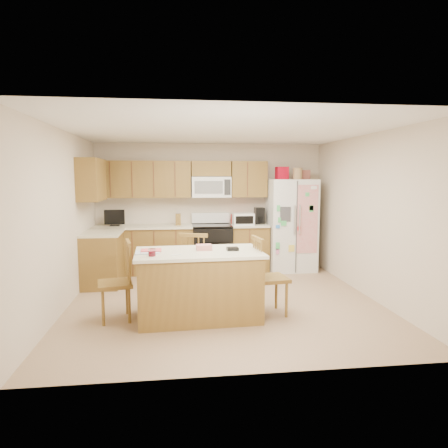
{
  "coord_description": "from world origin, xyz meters",
  "views": [
    {
      "loc": [
        -0.71,
        -5.76,
        1.85
      ],
      "look_at": [
        0.05,
        0.35,
        1.12
      ],
      "focal_mm": 32.0,
      "sensor_mm": 36.0,
      "label": 1
    }
  ],
  "objects": [
    {
      "name": "ground",
      "position": [
        0.0,
        0.0,
        0.0
      ],
      "size": [
        4.5,
        4.5,
        0.0
      ],
      "primitive_type": "plane",
      "color": "#876C59",
      "rests_on": "ground"
    },
    {
      "name": "cabinetry",
      "position": [
        -0.98,
        1.79,
        0.91
      ],
      "size": [
        3.36,
        1.56,
        2.15
      ],
      "color": "olive",
      "rests_on": "ground"
    },
    {
      "name": "windsor_chair_back",
      "position": [
        -0.41,
        0.08,
        0.49
      ],
      "size": [
        0.56,
        0.54,
        1.04
      ],
      "color": "olive",
      "rests_on": "ground"
    },
    {
      "name": "stove",
      "position": [
        0.0,
        1.94,
        0.47
      ],
      "size": [
        0.76,
        0.65,
        1.13
      ],
      "color": "black",
      "rests_on": "ground"
    },
    {
      "name": "refrigerator",
      "position": [
        1.57,
        1.87,
        0.92
      ],
      "size": [
        0.9,
        0.79,
        2.04
      ],
      "color": "white",
      "rests_on": "ground"
    },
    {
      "name": "island",
      "position": [
        -0.41,
        -0.66,
        0.45
      ],
      "size": [
        1.67,
        1.02,
        0.98
      ],
      "color": "olive",
      "rests_on": "ground"
    },
    {
      "name": "windsor_chair_right",
      "position": [
        0.53,
        -0.63,
        0.5
      ],
      "size": [
        0.49,
        0.5,
        1.06
      ],
      "color": "olive",
      "rests_on": "ground"
    },
    {
      "name": "windsor_chair_left",
      "position": [
        -1.46,
        -0.6,
        0.49
      ],
      "size": [
        0.5,
        0.52,
        1.03
      ],
      "color": "olive",
      "rests_on": "ground"
    },
    {
      "name": "room_shell",
      "position": [
        0.0,
        0.0,
        1.44
      ],
      "size": [
        4.6,
        4.6,
        2.52
      ],
      "color": "beige",
      "rests_on": "ground"
    }
  ]
}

